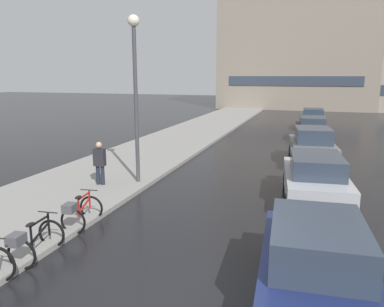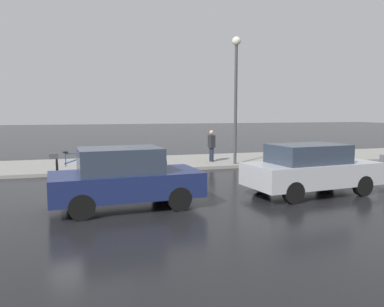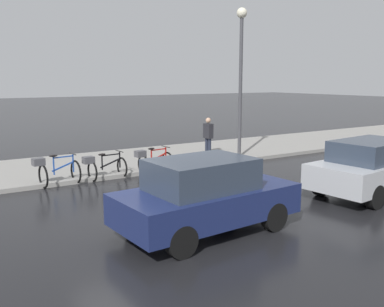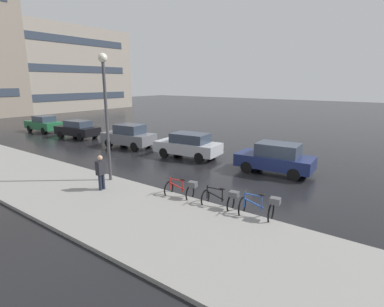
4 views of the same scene
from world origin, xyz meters
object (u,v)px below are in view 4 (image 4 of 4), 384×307
at_px(car_grey, 129,136).
at_px(bicycle_second, 222,198).
at_px(car_silver, 188,145).
at_px(bicycle_third, 182,189).
at_px(streetlamp, 105,100).
at_px(car_black, 77,129).
at_px(bicycle_nearest, 260,207).
at_px(car_green, 44,124).
at_px(pedestrian, 101,172).
at_px(car_navy, 276,158).

bearing_deg(car_grey, bicycle_second, -116.57).
height_order(bicycle_second, car_silver, car_silver).
height_order(bicycle_third, streetlamp, streetlamp).
relative_size(car_silver, car_black, 1.04).
distance_m(car_black, streetlamp, 13.58).
xyz_separation_m(bicycle_nearest, bicycle_second, (-0.03, 1.55, -0.04)).
xyz_separation_m(car_silver, car_green, (-0.19, 17.47, -0.02)).
height_order(bicycle_nearest, bicycle_third, bicycle_nearest).
xyz_separation_m(car_black, streetlamp, (-6.01, -11.76, 3.18)).
distance_m(bicycle_third, pedestrian, 3.71).
xyz_separation_m(car_navy, car_green, (-0.20, 23.27, -0.04)).
height_order(bicycle_third, car_black, car_black).
bearing_deg(bicycle_third, bicycle_nearest, -88.35).
relative_size(bicycle_second, car_navy, 0.35).
height_order(car_silver, car_black, car_silver).
xyz_separation_m(car_navy, pedestrian, (-7.34, 5.10, 0.13)).
height_order(car_grey, car_black, car_grey).
xyz_separation_m(bicycle_nearest, streetlamp, (-0.43, 7.57, 3.46)).
relative_size(bicycle_nearest, car_green, 0.35).
height_order(bicycle_nearest, car_black, car_black).
bearing_deg(car_grey, car_navy, -89.25).
relative_size(car_navy, pedestrian, 2.41).
bearing_deg(pedestrian, streetlamp, 35.45).
xyz_separation_m(bicycle_third, car_navy, (5.90, -1.72, 0.35)).
bearing_deg(bicycle_third, car_grey, 58.88).
bearing_deg(bicycle_third, bicycle_second, -87.93).
relative_size(bicycle_second, streetlamp, 0.24).
distance_m(bicycle_second, car_grey, 12.72).
relative_size(bicycle_nearest, bicycle_third, 1.01).
bearing_deg(pedestrian, car_green, 68.53).
bearing_deg(bicycle_third, streetlamp, 94.56).
bearing_deg(car_navy, car_grey, 90.75).
relative_size(bicycle_nearest, car_grey, 0.34).
bearing_deg(bicycle_third, car_black, 70.40).
bearing_deg(car_navy, car_green, 90.49).
relative_size(bicycle_second, bicycle_third, 1.02).
bearing_deg(car_silver, bicycle_nearest, -127.77).
bearing_deg(streetlamp, car_black, 62.94).
height_order(bicycle_third, car_silver, car_silver).
relative_size(car_black, streetlamp, 0.70).
xyz_separation_m(bicycle_third, car_grey, (5.75, 9.53, 0.37)).
distance_m(car_navy, car_green, 23.27).
bearing_deg(bicycle_nearest, pedestrian, 102.81).
distance_m(bicycle_third, car_navy, 6.16).
relative_size(car_navy, streetlamp, 0.68).
relative_size(car_navy, car_black, 0.97).
relative_size(bicycle_second, car_green, 0.35).
xyz_separation_m(bicycle_nearest, car_silver, (5.79, 7.48, 0.31)).
bearing_deg(car_navy, bicycle_third, 163.77).
bearing_deg(car_black, car_silver, -88.94).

